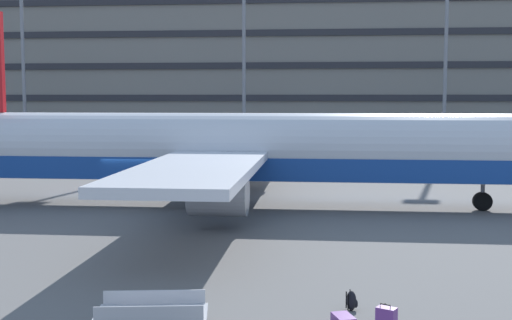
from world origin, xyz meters
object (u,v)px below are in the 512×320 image
object	(u,v)px
suitcase_navy	(343,320)
backpack_scuffed	(352,301)
airliner	(238,151)
backpack_purple	(387,314)
baggage_cart	(152,314)

from	to	relation	value
suitcase_navy	backpack_scuffed	distance (m)	1.10
suitcase_navy	backpack_scuffed	size ratio (longest dim) A/B	1.37
airliner	backpack_purple	size ratio (longest dim) A/B	74.19
airliner	baggage_cart	distance (m)	18.06
airliner	baggage_cart	xyz separation A→B (m)	(0.18, -17.90, -2.40)
backpack_scuffed	baggage_cart	xyz separation A→B (m)	(-4.76, -2.06, 0.18)
suitcase_navy	backpack_purple	distance (m)	1.08
airliner	backpack_scuffed	xyz separation A→B (m)	(4.93, -15.85, -2.57)
backpack_scuffed	suitcase_navy	bearing A→B (deg)	-103.17
baggage_cart	backpack_purple	bearing A→B (deg)	12.07
backpack_purple	backpack_scuffed	bearing A→B (deg)	132.88
suitcase_navy	backpack_purple	size ratio (longest dim) A/B	1.60
baggage_cart	airliner	bearing A→B (deg)	90.57
airliner	backpack_scuffed	world-z (taller)	airliner
backpack_purple	backpack_scuffed	xyz separation A→B (m)	(-0.81, 0.87, 0.04)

